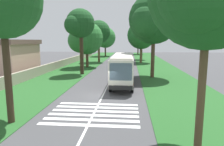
{
  "coord_description": "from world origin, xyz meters",
  "views": [
    {
      "loc": [
        -19.47,
        -2.67,
        5.45
      ],
      "look_at": [
        4.65,
        -0.54,
        1.6
      ],
      "focal_mm": 32.51,
      "sensor_mm": 36.0,
      "label": 1
    }
  ],
  "objects_px": {
    "roadside_tree_left_2": "(98,33)",
    "roadside_tree_left_1": "(80,24)",
    "roadside_tree_left_0": "(0,1)",
    "coach_bus": "(123,68)",
    "utility_pole": "(83,48)",
    "trailing_car_2": "(127,57)",
    "roadside_tree_right_1": "(142,35)",
    "roadside_building": "(7,57)",
    "trailing_car_1": "(113,60)",
    "roadside_tree_right_3": "(153,20)",
    "roadside_tree_left_3": "(105,38)",
    "roadside_tree_right_0": "(141,36)",
    "roadside_tree_left_4": "(86,39)",
    "trailing_car_0": "(127,64)",
    "roadside_tree_right_4": "(138,40)"
  },
  "relations": [
    {
      "from": "coach_bus",
      "to": "roadside_tree_left_0",
      "type": "xyz_separation_m",
      "value": [
        -12.77,
        7.15,
        5.72
      ]
    },
    {
      "from": "trailing_car_0",
      "to": "trailing_car_1",
      "type": "relative_size",
      "value": 1.0
    },
    {
      "from": "roadside_tree_left_4",
      "to": "utility_pole",
      "type": "xyz_separation_m",
      "value": [
        -8.71,
        -1.42,
        -1.57
      ]
    },
    {
      "from": "roadside_tree_left_4",
      "to": "roadside_tree_right_0",
      "type": "height_order",
      "value": "roadside_tree_right_0"
    },
    {
      "from": "trailing_car_0",
      "to": "roadside_tree_left_4",
      "type": "bearing_deg",
      "value": 96.82
    },
    {
      "from": "trailing_car_1",
      "to": "roadside_tree_left_0",
      "type": "xyz_separation_m",
      "value": [
        -39.55,
        3.75,
        7.2
      ]
    },
    {
      "from": "roadside_tree_left_0",
      "to": "roadside_tree_right_1",
      "type": "relative_size",
      "value": 1.11
    },
    {
      "from": "roadside_tree_left_2",
      "to": "roadside_tree_right_3",
      "type": "bearing_deg",
      "value": -151.99
    },
    {
      "from": "roadside_tree_left_2",
      "to": "roadside_building",
      "type": "bearing_deg",
      "value": 150.96
    },
    {
      "from": "trailing_car_1",
      "to": "roadside_tree_right_0",
      "type": "height_order",
      "value": "roadside_tree_right_0"
    },
    {
      "from": "trailing_car_0",
      "to": "roadside_tree_left_1",
      "type": "distance_m",
      "value": 14.2
    },
    {
      "from": "roadside_tree_left_1",
      "to": "roadside_tree_right_1",
      "type": "height_order",
      "value": "roadside_tree_left_1"
    },
    {
      "from": "coach_bus",
      "to": "roadside_tree_right_3",
      "type": "xyz_separation_m",
      "value": [
        5.25,
        -4.07,
        6.26
      ]
    },
    {
      "from": "roadside_tree_right_1",
      "to": "roadside_building",
      "type": "height_order",
      "value": "roadside_tree_right_1"
    },
    {
      "from": "roadside_tree_left_1",
      "to": "roadside_tree_left_4",
      "type": "bearing_deg",
      "value": 6.64
    },
    {
      "from": "trailing_car_2",
      "to": "roadside_tree_left_1",
      "type": "bearing_deg",
      "value": 166.19
    },
    {
      "from": "roadside_tree_left_2",
      "to": "utility_pole",
      "type": "bearing_deg",
      "value": -178.73
    },
    {
      "from": "coach_bus",
      "to": "roadside_tree_right_0",
      "type": "relative_size",
      "value": 1.09
    },
    {
      "from": "coach_bus",
      "to": "roadside_tree_right_1",
      "type": "xyz_separation_m",
      "value": [
        34.79,
        -4.19,
        4.83
      ]
    },
    {
      "from": "roadside_tree_right_0",
      "to": "roadside_tree_right_3",
      "type": "relative_size",
      "value": 0.84
    },
    {
      "from": "roadside_tree_left_3",
      "to": "roadside_tree_left_4",
      "type": "relative_size",
      "value": 1.09
    },
    {
      "from": "trailing_car_1",
      "to": "roadside_tree_right_3",
      "type": "xyz_separation_m",
      "value": [
        -21.53,
        -7.48,
        7.74
      ]
    },
    {
      "from": "roadside_tree_left_2",
      "to": "roadside_tree_right_1",
      "type": "distance_m",
      "value": 14.14
    },
    {
      "from": "roadside_tree_left_2",
      "to": "roadside_tree_left_1",
      "type": "bearing_deg",
      "value": -179.98
    },
    {
      "from": "utility_pole",
      "to": "trailing_car_2",
      "type": "bearing_deg",
      "value": -12.98
    },
    {
      "from": "coach_bus",
      "to": "roadside_tree_right_4",
      "type": "height_order",
      "value": "roadside_tree_right_4"
    },
    {
      "from": "roadside_tree_left_4",
      "to": "roadside_building",
      "type": "height_order",
      "value": "roadside_tree_left_4"
    },
    {
      "from": "roadside_tree_left_0",
      "to": "roadside_tree_left_2",
      "type": "xyz_separation_m",
      "value": [
        39.15,
        0.02,
        -0.37
      ]
    },
    {
      "from": "roadside_tree_left_1",
      "to": "roadside_building",
      "type": "xyz_separation_m",
      "value": [
        -1.76,
        11.57,
        -5.17
      ]
    },
    {
      "from": "trailing_car_2",
      "to": "roadside_building",
      "type": "bearing_deg",
      "value": 148.6
    },
    {
      "from": "roadside_tree_left_0",
      "to": "coach_bus",
      "type": "bearing_deg",
      "value": -29.26
    },
    {
      "from": "trailing_car_0",
      "to": "utility_pole",
      "type": "distance_m",
      "value": 12.48
    },
    {
      "from": "trailing_car_1",
      "to": "roadside_tree_right_4",
      "type": "bearing_deg",
      "value": -13.36
    },
    {
      "from": "roadside_tree_right_0",
      "to": "roadside_tree_right_3",
      "type": "xyz_separation_m",
      "value": [
        -20.88,
        -0.6,
        1.73
      ]
    },
    {
      "from": "roadside_tree_left_2",
      "to": "roadside_tree_right_4",
      "type": "distance_m",
      "value": 33.4
    },
    {
      "from": "trailing_car_1",
      "to": "roadside_tree_left_0",
      "type": "distance_m",
      "value": 40.38
    },
    {
      "from": "trailing_car_2",
      "to": "roadside_tree_right_4",
      "type": "bearing_deg",
      "value": -10.57
    },
    {
      "from": "trailing_car_0",
      "to": "roadside_building",
      "type": "bearing_deg",
      "value": 120.93
    },
    {
      "from": "roadside_tree_left_1",
      "to": "roadside_tree_right_1",
      "type": "relative_size",
      "value": 1.11
    },
    {
      "from": "trailing_car_2",
      "to": "roadside_tree_left_1",
      "type": "relative_size",
      "value": 0.41
    },
    {
      "from": "roadside_tree_left_4",
      "to": "utility_pole",
      "type": "bearing_deg",
      "value": -170.72
    },
    {
      "from": "trailing_car_2",
      "to": "roadside_tree_left_0",
      "type": "distance_m",
      "value": 49.92
    },
    {
      "from": "roadside_tree_left_3",
      "to": "utility_pole",
      "type": "distance_m",
      "value": 39.38
    },
    {
      "from": "trailing_car_0",
      "to": "roadside_tree_left_3",
      "type": "relative_size",
      "value": 0.42
    },
    {
      "from": "roadside_tree_left_2",
      "to": "roadside_tree_right_4",
      "type": "xyz_separation_m",
      "value": [
        31.44,
        -11.14,
        -1.74
      ]
    },
    {
      "from": "trailing_car_2",
      "to": "roadside_tree_left_2",
      "type": "height_order",
      "value": "roadside_tree_left_2"
    },
    {
      "from": "utility_pole",
      "to": "coach_bus",
      "type": "bearing_deg",
      "value": -136.95
    },
    {
      "from": "roadside_tree_right_3",
      "to": "roadside_tree_right_4",
      "type": "xyz_separation_m",
      "value": [
        52.57,
        0.11,
        -2.65
      ]
    },
    {
      "from": "roadside_tree_right_1",
      "to": "utility_pole",
      "type": "distance_m",
      "value": 29.78
    },
    {
      "from": "roadside_tree_left_3",
      "to": "roadside_tree_left_1",
      "type": "bearing_deg",
      "value": -178.76
    }
  ]
}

